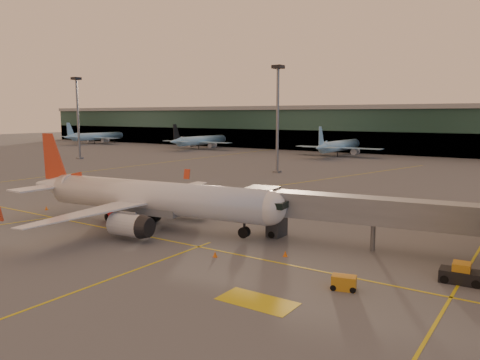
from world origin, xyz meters
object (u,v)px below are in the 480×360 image
Objects in this scene: pushback_tug at (461,275)px; gpu_cart at (344,283)px; catering_truck at (120,202)px; main_airplane at (146,198)px.

gpu_cart is at bearing -141.58° from pushback_tug.
pushback_tug reaches higher than gpu_cart.
catering_truck is 2.80× the size of gpu_cart.
gpu_cart is (28.48, -6.34, -3.15)m from main_airplane.
main_airplane is 5.46m from catering_truck.
main_airplane is at bearing 152.78° from gpu_cart.
catering_truck reaches higher than gpu_cart.
pushback_tug is (7.55, 6.98, 0.14)m from gpu_cart.
main_airplane is 10.86× the size of pushback_tug.
gpu_cart is at bearing 5.83° from catering_truck.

